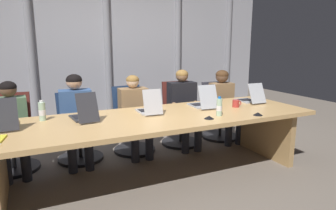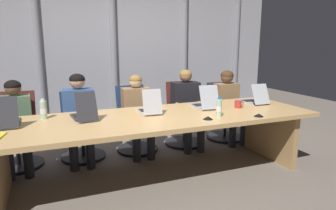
{
  "view_description": "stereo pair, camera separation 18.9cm",
  "coord_description": "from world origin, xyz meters",
  "px_view_note": "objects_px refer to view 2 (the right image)",
  "views": [
    {
      "loc": [
        -1.31,
        -3.07,
        1.56
      ],
      "look_at": [
        0.17,
        0.08,
        0.84
      ],
      "focal_mm": 32.08,
      "sensor_mm": 36.0,
      "label": 1
    },
    {
      "loc": [
        -1.14,
        -3.15,
        1.56
      ],
      "look_at": [
        0.17,
        0.08,
        0.84
      ],
      "focal_mm": 32.08,
      "sensor_mm": 36.0,
      "label": 2
    }
  ],
  "objects_px": {
    "laptop_right_end": "(254,99)",
    "conference_mic_left_side": "(259,115)",
    "laptop_center": "(149,108)",
    "office_chair_left_mid": "(82,133)",
    "laptop_left_end": "(8,119)",
    "person_right_mid": "(187,104)",
    "water_bottle_secondary": "(219,108)",
    "laptop_left_mid": "(84,113)",
    "person_left_mid": "(79,113)",
    "office_chair_left_end": "(18,139)",
    "person_center": "(138,110)",
    "office_chair_right_mid": "(183,121)",
    "office_chair_center": "(136,127)",
    "conference_mic_middle": "(208,118)",
    "person_left_end": "(16,121)",
    "office_chair_right_end": "(224,118)",
    "laptop_right_mid": "(204,103)",
    "coffee_mug_near": "(238,104)",
    "water_bottle_primary": "(43,110)",
    "person_right_end": "(229,101)"
  },
  "relations": [
    {
      "from": "laptop_right_end",
      "to": "conference_mic_left_side",
      "type": "distance_m",
      "value": 0.8
    },
    {
      "from": "laptop_center",
      "to": "office_chair_left_mid",
      "type": "bearing_deg",
      "value": 44.71
    },
    {
      "from": "laptop_right_end",
      "to": "office_chair_left_mid",
      "type": "xyz_separation_m",
      "value": [
        -2.26,
        0.77,
        -0.45
      ]
    },
    {
      "from": "laptop_left_end",
      "to": "person_right_mid",
      "type": "bearing_deg",
      "value": -76.82
    },
    {
      "from": "laptop_center",
      "to": "water_bottle_secondary",
      "type": "bearing_deg",
      "value": -121.67
    },
    {
      "from": "laptop_left_mid",
      "to": "person_left_mid",
      "type": "distance_m",
      "value": 0.66
    },
    {
      "from": "office_chair_left_end",
      "to": "laptop_right_end",
      "type": "bearing_deg",
      "value": 82.47
    },
    {
      "from": "office_chair_left_mid",
      "to": "person_center",
      "type": "xyz_separation_m",
      "value": [
        0.76,
        -0.16,
        0.29
      ]
    },
    {
      "from": "office_chair_right_mid",
      "to": "office_chair_center",
      "type": "bearing_deg",
      "value": -85.41
    },
    {
      "from": "laptop_right_end",
      "to": "conference_mic_middle",
      "type": "distance_m",
      "value": 1.19
    },
    {
      "from": "person_left_mid",
      "to": "laptop_center",
      "type": "bearing_deg",
      "value": 53.17
    },
    {
      "from": "person_left_end",
      "to": "conference_mic_left_side",
      "type": "relative_size",
      "value": 10.18
    },
    {
      "from": "laptop_center",
      "to": "office_chair_right_mid",
      "type": "xyz_separation_m",
      "value": [
        0.83,
        0.8,
        -0.44
      ]
    },
    {
      "from": "person_left_end",
      "to": "water_bottle_secondary",
      "type": "distance_m",
      "value": 2.44
    },
    {
      "from": "laptop_left_end",
      "to": "person_right_mid",
      "type": "relative_size",
      "value": 0.4
    },
    {
      "from": "laptop_right_end",
      "to": "office_chair_center",
      "type": "height_order",
      "value": "laptop_right_end"
    },
    {
      "from": "laptop_left_end",
      "to": "person_center",
      "type": "xyz_separation_m",
      "value": [
        1.54,
        0.62,
        -0.17
      ]
    },
    {
      "from": "water_bottle_secondary",
      "to": "office_chair_right_end",
      "type": "bearing_deg",
      "value": 54.97
    },
    {
      "from": "laptop_right_mid",
      "to": "office_chair_left_end",
      "type": "height_order",
      "value": "laptop_right_mid"
    },
    {
      "from": "laptop_left_mid",
      "to": "person_left_mid",
      "type": "bearing_deg",
      "value": -7.46
    },
    {
      "from": "laptop_left_end",
      "to": "coffee_mug_near",
      "type": "bearing_deg",
      "value": -95.74
    },
    {
      "from": "office_chair_left_end",
      "to": "office_chair_right_mid",
      "type": "xyz_separation_m",
      "value": [
        2.34,
        0.0,
        0.01
      ]
    },
    {
      "from": "water_bottle_secondary",
      "to": "office_chair_left_end",
      "type": "bearing_deg",
      "value": 149.99
    },
    {
      "from": "office_chair_right_end",
      "to": "conference_mic_middle",
      "type": "height_order",
      "value": "office_chair_right_end"
    },
    {
      "from": "person_right_mid",
      "to": "coffee_mug_near",
      "type": "height_order",
      "value": "person_right_mid"
    },
    {
      "from": "person_left_end",
      "to": "coffee_mug_near",
      "type": "xyz_separation_m",
      "value": [
        2.65,
        -0.79,
        0.15
      ]
    },
    {
      "from": "laptop_right_mid",
      "to": "conference_mic_left_side",
      "type": "relative_size",
      "value": 4.12
    },
    {
      "from": "office_chair_left_end",
      "to": "person_center",
      "type": "bearing_deg",
      "value": 90.72
    },
    {
      "from": "water_bottle_primary",
      "to": "office_chair_right_mid",
      "type": "bearing_deg",
      "value": 17.68
    },
    {
      "from": "laptop_right_mid",
      "to": "conference_mic_left_side",
      "type": "bearing_deg",
      "value": -148.9
    },
    {
      "from": "laptop_right_end",
      "to": "office_chair_left_end",
      "type": "relative_size",
      "value": 0.45
    },
    {
      "from": "office_chair_right_mid",
      "to": "office_chair_right_end",
      "type": "distance_m",
      "value": 0.74
    },
    {
      "from": "laptop_right_end",
      "to": "office_chair_left_end",
      "type": "distance_m",
      "value": 3.18
    },
    {
      "from": "coffee_mug_near",
      "to": "conference_mic_middle",
      "type": "xyz_separation_m",
      "value": [
        -0.66,
        -0.38,
        -0.03
      ]
    },
    {
      "from": "person_right_mid",
      "to": "laptop_right_mid",
      "type": "bearing_deg",
      "value": -0.75
    },
    {
      "from": "office_chair_right_mid",
      "to": "water_bottle_secondary",
      "type": "distance_m",
      "value": 1.36
    },
    {
      "from": "person_right_end",
      "to": "coffee_mug_near",
      "type": "bearing_deg",
      "value": -24.65
    },
    {
      "from": "person_left_end",
      "to": "conference_mic_middle",
      "type": "bearing_deg",
      "value": 56.94
    },
    {
      "from": "person_left_mid",
      "to": "person_right_end",
      "type": "height_order",
      "value": "person_left_mid"
    },
    {
      "from": "laptop_left_mid",
      "to": "office_chair_center",
      "type": "xyz_separation_m",
      "value": [
        0.81,
        0.79,
        -0.45
      ]
    },
    {
      "from": "laptop_right_end",
      "to": "conference_mic_middle",
      "type": "height_order",
      "value": "laptop_right_end"
    },
    {
      "from": "person_left_end",
      "to": "person_center",
      "type": "distance_m",
      "value": 1.54
    },
    {
      "from": "office_chair_right_mid",
      "to": "laptop_left_mid",
      "type": "bearing_deg",
      "value": -58.88
    },
    {
      "from": "laptop_center",
      "to": "office_chair_center",
      "type": "height_order",
      "value": "laptop_center"
    },
    {
      "from": "office_chair_center",
      "to": "person_right_mid",
      "type": "height_order",
      "value": "person_right_mid"
    },
    {
      "from": "laptop_left_mid",
      "to": "office_chair_right_end",
      "type": "relative_size",
      "value": 0.52
    },
    {
      "from": "laptop_left_end",
      "to": "laptop_center",
      "type": "height_order",
      "value": "laptop_left_end"
    },
    {
      "from": "person_right_end",
      "to": "water_bottle_primary",
      "type": "bearing_deg",
      "value": -78.64
    },
    {
      "from": "office_chair_right_end",
      "to": "conference_mic_middle",
      "type": "bearing_deg",
      "value": -37.93
    },
    {
      "from": "person_right_mid",
      "to": "office_chair_right_end",
      "type": "bearing_deg",
      "value": 106.02
    }
  ]
}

